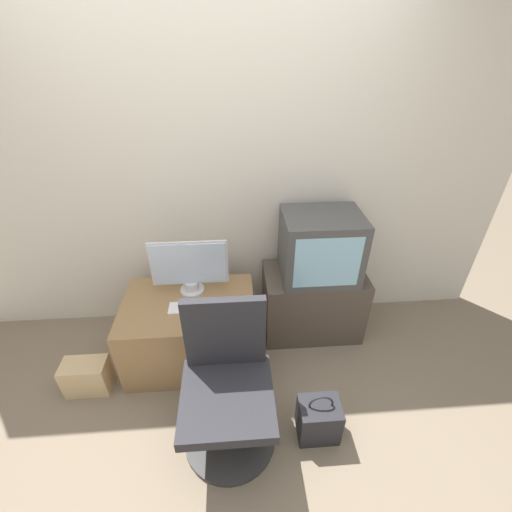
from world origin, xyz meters
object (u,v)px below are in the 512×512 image
(handbag, at_px, (318,419))
(mouse, at_px, (229,302))
(cardboard_box_lower, at_px, (87,377))
(main_monitor, at_px, (189,267))
(keyboard, at_px, (194,307))
(office_chair, at_px, (227,390))
(crt_tv, at_px, (320,247))

(handbag, bearing_deg, mouse, 128.70)
(cardboard_box_lower, bearing_deg, main_monitor, 27.83)
(keyboard, xyz_separation_m, office_chair, (0.22, -0.55, -0.15))
(crt_tv, xyz_separation_m, office_chair, (-0.69, -0.82, -0.42))
(keyboard, bearing_deg, crt_tv, 16.54)
(keyboard, distance_m, handbag, 1.05)
(mouse, bearing_deg, handbag, -51.30)
(keyboard, xyz_separation_m, handbag, (0.75, -0.62, -0.39))
(office_chair, distance_m, cardboard_box_lower, 1.06)
(main_monitor, height_order, handbag, main_monitor)
(keyboard, height_order, mouse, mouse)
(office_chair, bearing_deg, main_monitor, 108.09)
(keyboard, relative_size, crt_tv, 0.62)
(keyboard, relative_size, cardboard_box_lower, 1.16)
(keyboard, bearing_deg, cardboard_box_lower, -165.65)
(mouse, height_order, office_chair, office_chair)
(office_chair, relative_size, cardboard_box_lower, 3.11)
(keyboard, distance_m, office_chair, 0.61)
(main_monitor, relative_size, mouse, 9.64)
(crt_tv, height_order, handbag, crt_tv)
(main_monitor, relative_size, handbag, 1.49)
(crt_tv, height_order, cardboard_box_lower, crt_tv)
(keyboard, distance_m, crt_tv, 0.98)
(main_monitor, xyz_separation_m, mouse, (0.26, -0.16, -0.19))
(keyboard, bearing_deg, office_chair, -68.67)
(main_monitor, relative_size, crt_tv, 0.97)
(crt_tv, relative_size, cardboard_box_lower, 1.87)
(main_monitor, height_order, keyboard, main_monitor)
(crt_tv, distance_m, office_chair, 1.15)
(main_monitor, height_order, office_chair, main_monitor)
(crt_tv, xyz_separation_m, handbag, (-0.15, -0.89, -0.67))
(main_monitor, bearing_deg, mouse, -31.84)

